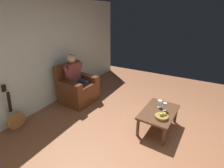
% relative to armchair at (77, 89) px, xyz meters
% --- Properties ---
extents(ground_plane, '(7.05, 7.05, 0.00)m').
position_rel_armchair_xyz_m(ground_plane, '(0.36, 2.42, -0.35)').
color(ground_plane, '#965C3C').
extents(wall_back, '(6.03, 0.06, 2.52)m').
position_rel_armchair_xyz_m(wall_back, '(0.36, -0.55, 0.91)').
color(wall_back, silver).
rests_on(wall_back, ground).
extents(armchair, '(0.86, 0.84, 1.00)m').
position_rel_armchair_xyz_m(armchair, '(0.00, 0.00, 0.00)').
color(armchair, '#5E3018').
rests_on(armchair, ground).
extents(person_seated, '(0.65, 0.57, 1.26)m').
position_rel_armchair_xyz_m(person_seated, '(-0.00, -0.01, 0.34)').
color(person_seated, brown).
rests_on(person_seated, ground).
extents(coffee_table, '(0.96, 0.65, 0.41)m').
position_rel_armchair_xyz_m(coffee_table, '(0.13, 2.17, 0.00)').
color(coffee_table, brown).
rests_on(coffee_table, ground).
extents(guitar, '(0.36, 0.25, 0.95)m').
position_rel_armchair_xyz_m(guitar, '(1.51, -0.34, -0.14)').
color(guitar, '#B0753F').
rests_on(guitar, ground).
extents(wine_glass_near, '(0.09, 0.09, 0.16)m').
position_rel_armchair_xyz_m(wine_glass_near, '(-0.01, 2.13, 0.18)').
color(wine_glass_near, silver).
rests_on(wine_glass_near, coffee_table).
extents(wine_glass_far, '(0.07, 0.07, 0.18)m').
position_rel_armchair_xyz_m(wine_glass_far, '(0.07, 2.25, 0.19)').
color(wine_glass_far, silver).
rests_on(wine_glass_far, coffee_table).
extents(fruit_bowl, '(0.24, 0.24, 0.11)m').
position_rel_armchair_xyz_m(fruit_bowl, '(0.33, 2.27, 0.10)').
color(fruit_bowl, olive).
rests_on(fruit_bowl, coffee_table).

